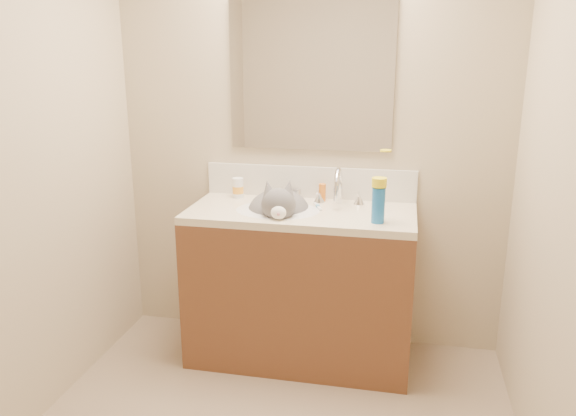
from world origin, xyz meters
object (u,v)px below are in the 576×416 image
at_px(vanity_cabinet, 300,288).
at_px(amber_bottle, 322,192).
at_px(cat, 279,211).
at_px(basin, 278,223).
at_px(pill_bottle, 238,188).
at_px(spray_can, 378,205).
at_px(silver_jar, 296,194).
at_px(faucet, 338,190).

bearing_deg(vanity_cabinet, amber_bottle, 67.43).
height_order(cat, amber_bottle, cat).
height_order(basin, pill_bottle, pill_bottle).
relative_size(vanity_cabinet, cat, 2.41).
relative_size(cat, spray_can, 2.84).
bearing_deg(basin, vanity_cabinet, 14.04).
bearing_deg(spray_can, basin, 167.42).
xyz_separation_m(amber_bottle, spray_can, (0.33, -0.35, 0.04)).
bearing_deg(spray_can, pill_bottle, 157.82).
bearing_deg(cat, spray_can, -28.38).
bearing_deg(silver_jar, spray_can, -36.11).
bearing_deg(pill_bottle, faucet, -4.43).
height_order(cat, spray_can, cat).
xyz_separation_m(faucet, spray_can, (0.23, -0.29, 0.00)).
distance_m(cat, amber_bottle, 0.29).
distance_m(vanity_cabinet, spray_can, 0.69).
bearing_deg(silver_jar, faucet, -13.98).
distance_m(basin, cat, 0.06).
bearing_deg(cat, amber_bottle, 31.70).
bearing_deg(cat, basin, -102.83).
bearing_deg(spray_can, vanity_cabinet, 160.10).
distance_m(pill_bottle, amber_bottle, 0.48).
bearing_deg(amber_bottle, spray_can, -46.84).
xyz_separation_m(vanity_cabinet, basin, (-0.12, -0.03, 0.38)).
height_order(faucet, spray_can, faucet).
xyz_separation_m(pill_bottle, silver_jar, (0.33, 0.02, -0.02)).
xyz_separation_m(cat, pill_bottle, (-0.28, 0.18, 0.07)).
bearing_deg(basin, spray_can, -12.58).
xyz_separation_m(silver_jar, spray_can, (0.47, -0.35, 0.06)).
relative_size(vanity_cabinet, spray_can, 6.83).
xyz_separation_m(vanity_cabinet, faucet, (0.18, 0.14, 0.54)).
distance_m(faucet, amber_bottle, 0.12).
bearing_deg(amber_bottle, silver_jar, -179.48).
height_order(silver_jar, amber_bottle, amber_bottle).
height_order(amber_bottle, spray_can, spray_can).
bearing_deg(faucet, cat, -155.80).
distance_m(vanity_cabinet, silver_jar, 0.53).
relative_size(vanity_cabinet, silver_jar, 18.68).
bearing_deg(vanity_cabinet, basin, -165.96).
height_order(vanity_cabinet, basin, basin).
xyz_separation_m(pill_bottle, amber_bottle, (0.48, 0.02, -0.01)).
bearing_deg(vanity_cabinet, faucet, 37.29).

